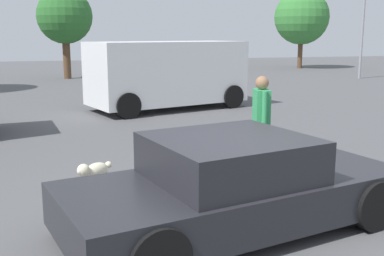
{
  "coord_description": "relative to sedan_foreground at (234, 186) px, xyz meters",
  "views": [
    {
      "loc": [
        -2.07,
        -5.1,
        2.4
      ],
      "look_at": [
        -0.03,
        2.15,
        0.9
      ],
      "focal_mm": 44.26,
      "sensor_mm": 36.0,
      "label": 1
    }
  ],
  "objects": [
    {
      "name": "tree_back_right",
      "position": [
        14.54,
        25.26,
        3.0
      ],
      "size": [
        3.8,
        3.8,
        5.46
      ],
      "color": "brown",
      "rests_on": "ground_plane"
    },
    {
      "name": "ground_plane",
      "position": [
        0.06,
        -0.15,
        -0.55
      ],
      "size": [
        80.0,
        80.0,
        0.0
      ],
      "primitive_type": "plane",
      "color": "#515154"
    },
    {
      "name": "van_white",
      "position": [
        1.37,
        9.67,
        0.62
      ],
      "size": [
        5.35,
        3.43,
        2.16
      ],
      "rotation": [
        0.0,
        0.0,
        0.29
      ],
      "color": "white",
      "rests_on": "ground_plane"
    },
    {
      "name": "sedan_foreground",
      "position": [
        0.0,
        0.0,
        0.0
      ],
      "size": [
        4.62,
        2.76,
        1.18
      ],
      "rotation": [
        0.0,
        0.0,
        0.23
      ],
      "color": "#232328",
      "rests_on": "ground_plane"
    },
    {
      "name": "tree_back_left",
      "position": [
        -1.54,
        21.56,
        2.76
      ],
      "size": [
        2.95,
        2.95,
        4.81
      ],
      "color": "brown",
      "rests_on": "ground_plane"
    },
    {
      "name": "pedestrian",
      "position": [
        1.33,
        2.21,
        0.46
      ],
      "size": [
        0.31,
        0.56,
        1.7
      ],
      "rotation": [
        0.0,
        0.0,
        2.94
      ],
      "color": "gray",
      "rests_on": "ground_plane"
    },
    {
      "name": "dog",
      "position": [
        -1.55,
        2.11,
        -0.28
      ],
      "size": [
        0.57,
        0.5,
        0.44
      ],
      "rotation": [
        0.0,
        0.0,
        3.81
      ],
      "color": "beige",
      "rests_on": "ground_plane"
    }
  ]
}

